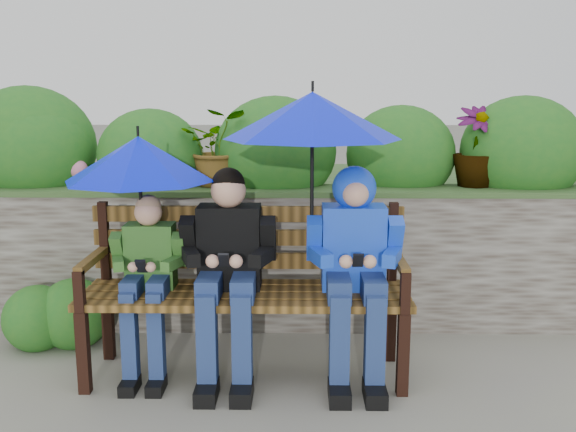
{
  "coord_description": "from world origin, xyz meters",
  "views": [
    {
      "loc": [
        0.06,
        -3.82,
        1.71
      ],
      "look_at": [
        0.0,
        0.1,
        0.95
      ],
      "focal_mm": 40.0,
      "sensor_mm": 36.0,
      "label": 1
    }
  ],
  "objects_px": {
    "boy_left": "(148,274)",
    "umbrella_right": "(312,116)",
    "park_bench": "(246,279)",
    "boy_right": "(355,255)",
    "umbrella_left": "(139,159)",
    "boy_middle": "(228,263)"
  },
  "relations": [
    {
      "from": "boy_middle",
      "to": "umbrella_left",
      "type": "height_order",
      "value": "umbrella_left"
    },
    {
      "from": "boy_right",
      "to": "umbrella_left",
      "type": "distance_m",
      "value": 1.39
    },
    {
      "from": "park_bench",
      "to": "boy_right",
      "type": "relative_size",
      "value": 1.53
    },
    {
      "from": "boy_left",
      "to": "boy_right",
      "type": "xyz_separation_m",
      "value": [
        1.23,
        -0.0,
        0.12
      ]
    },
    {
      "from": "umbrella_left",
      "to": "boy_right",
      "type": "bearing_deg",
      "value": -2.68
    },
    {
      "from": "park_bench",
      "to": "boy_left",
      "type": "relative_size",
      "value": 1.77
    },
    {
      "from": "park_bench",
      "to": "boy_right",
      "type": "height_order",
      "value": "boy_right"
    },
    {
      "from": "boy_left",
      "to": "umbrella_right",
      "type": "xyz_separation_m",
      "value": [
        0.98,
        0.04,
        0.93
      ]
    },
    {
      "from": "umbrella_left",
      "to": "umbrella_right",
      "type": "distance_m",
      "value": 1.05
    },
    {
      "from": "boy_left",
      "to": "boy_right",
      "type": "distance_m",
      "value": 1.24
    },
    {
      "from": "umbrella_left",
      "to": "umbrella_right",
      "type": "xyz_separation_m",
      "value": [
        1.01,
        -0.01,
        0.25
      ]
    },
    {
      "from": "boy_middle",
      "to": "umbrella_left",
      "type": "xyz_separation_m",
      "value": [
        -0.52,
        0.07,
        0.61
      ]
    },
    {
      "from": "boy_left",
      "to": "umbrella_right",
      "type": "distance_m",
      "value": 1.35
    },
    {
      "from": "park_bench",
      "to": "umbrella_right",
      "type": "bearing_deg",
      "value": -6.26
    },
    {
      "from": "boy_middle",
      "to": "boy_right",
      "type": "bearing_deg",
      "value": 1.0
    },
    {
      "from": "boy_left",
      "to": "boy_right",
      "type": "height_order",
      "value": "boy_right"
    },
    {
      "from": "park_bench",
      "to": "boy_left",
      "type": "xyz_separation_m",
      "value": [
        -0.58,
        -0.09,
        0.06
      ]
    },
    {
      "from": "boy_right",
      "to": "umbrella_right",
      "type": "xyz_separation_m",
      "value": [
        -0.25,
        0.05,
        0.81
      ]
    },
    {
      "from": "park_bench",
      "to": "boy_right",
      "type": "bearing_deg",
      "value": -7.95
    },
    {
      "from": "umbrella_right",
      "to": "umbrella_left",
      "type": "bearing_deg",
      "value": 179.32
    },
    {
      "from": "boy_middle",
      "to": "boy_right",
      "type": "distance_m",
      "value": 0.75
    },
    {
      "from": "boy_left",
      "to": "boy_middle",
      "type": "xyz_separation_m",
      "value": [
        0.48,
        -0.02,
        0.07
      ]
    }
  ]
}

